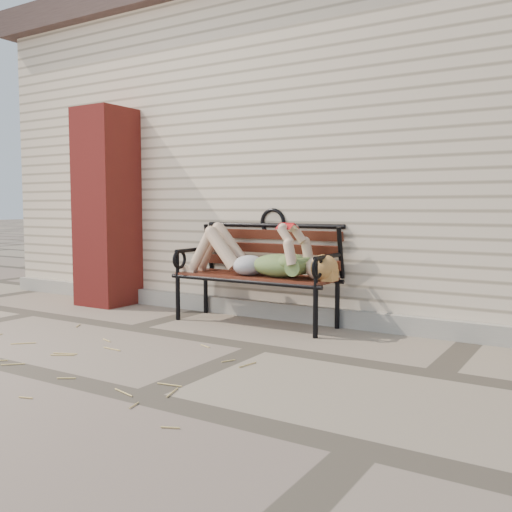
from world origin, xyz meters
The scene contains 8 objects.
ground centered at (0.00, 0.00, 0.00)m, with size 80.00×80.00×0.00m, color #7A6F5E.
house_wall centered at (0.00, 3.00, 1.50)m, with size 8.00×4.00×3.00m, color beige.
house_roof centered at (0.00, 3.00, 3.15)m, with size 8.30×4.30×0.30m, color #4D3B37.
foundation_strip centered at (0.00, 0.97, 0.07)m, with size 8.00×0.10×0.15m, color #A7A396.
brick_pillar centered at (-2.30, 0.75, 1.00)m, with size 0.50×0.50×2.00m, color maroon.
garden_bench centered at (-0.47, 0.78, 0.56)m, with size 1.54×0.61×1.00m.
reading_woman centered at (-0.46, 0.66, 0.59)m, with size 1.45×0.33×0.46m.
straw_scatter centered at (-0.93, -0.88, 0.01)m, with size 2.94×1.72×0.01m.
Camera 1 is at (2.08, -3.43, 1.00)m, focal length 40.00 mm.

